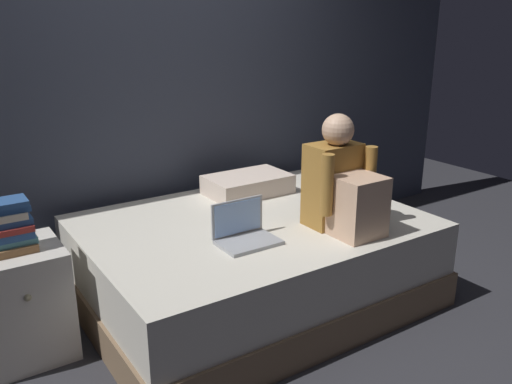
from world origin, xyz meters
TOP-DOWN VIEW (x-y plane):
  - ground_plane at (0.00, 0.00)m, footprint 8.00×8.00m
  - wall_back at (0.00, 1.20)m, footprint 5.60×0.10m
  - bed at (0.20, 0.30)m, footprint 2.00×1.50m
  - nightstand at (-1.10, 0.48)m, footprint 0.44×0.46m
  - person_sitting at (0.55, -0.09)m, footprint 0.39×0.44m
  - laptop at (-0.02, 0.05)m, footprint 0.32×0.23m
  - pillow at (0.45, 0.75)m, footprint 0.56×0.36m
  - book_stack at (-1.10, 0.46)m, footprint 0.23×0.18m

SIDE VIEW (x-z plane):
  - ground_plane at x=0.00m, z-range 0.00..0.00m
  - bed at x=0.20m, z-range 0.00..0.53m
  - nightstand at x=-1.10m, z-range 0.00..0.59m
  - laptop at x=-0.02m, z-range 0.48..0.70m
  - pillow at x=0.45m, z-range 0.53..0.66m
  - book_stack at x=-1.10m, z-range 0.59..0.85m
  - person_sitting at x=0.55m, z-range 0.45..1.11m
  - wall_back at x=0.00m, z-range 0.00..2.70m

